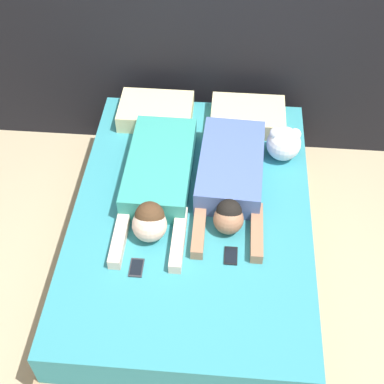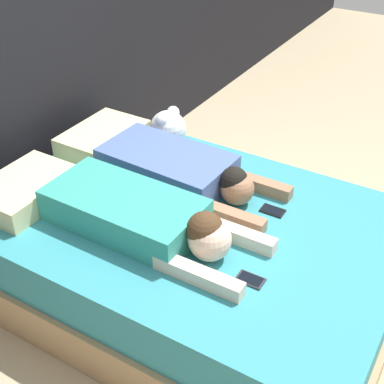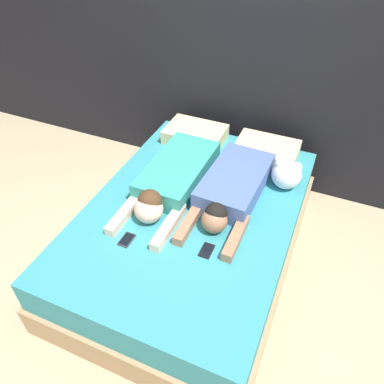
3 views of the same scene
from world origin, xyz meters
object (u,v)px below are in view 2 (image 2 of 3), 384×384
Objects in this scene: person_right at (181,171)px; plush_toy at (168,128)px; person_left at (144,217)px; cell_phone_right at (273,211)px; cell_phone_left at (250,280)px; pillow_head_right at (104,139)px; bed at (192,255)px; pillow_head_left at (26,190)px.

plush_toy reaches higher than person_right.
cell_phone_right is (0.48, -0.47, -0.08)m from person_left.
cell_phone_left is at bearing -166.60° from cell_phone_right.
cell_phone_right is at bearing 13.40° from cell_phone_left.
pillow_head_right reaches higher than cell_phone_right.
bed is 0.44m from person_left.
person_right is at bearing -48.68° from pillow_head_left.
cell_phone_right reaches higher than bed.
bed is at bearing -137.36° from person_right.
cell_phone_left is 0.52× the size of plush_toy.
cell_phone_left is at bearing -120.49° from bed.
pillow_head_left is 0.49× the size of person_right.
pillow_head_right is at bearing 65.19° from cell_phone_left.
person_right is at bearing 92.61° from cell_phone_right.
pillow_head_left is at bearing 92.36° from cell_phone_left.
cell_phone_right is (0.25, -0.34, 0.27)m from bed.
bed is 0.96m from pillow_head_left.
pillow_head_right is at bearing 126.19° from plush_toy.
cell_phone_right is at bearing -53.68° from bed.
pillow_head_left reaches higher than bed.
pillow_head_left is at bearing 180.00° from pillow_head_right.
person_right reaches higher than pillow_head_left.
pillow_head_right is at bearing 0.00° from pillow_head_left.
person_right is (0.22, 0.21, 0.35)m from bed.
bed is 2.05× the size of person_right.
person_right reaches higher than pillow_head_right.
bed is 4.16× the size of pillow_head_right.
bed is at bearing -137.72° from plush_toy.
person_left reaches higher than person_right.
person_left is at bearing 149.37° from bed.
cell_phone_right is at bearing -63.85° from pillow_head_left.
pillow_head_right is at bearing 86.24° from cell_phone_right.
pillow_head_right is at bearing 68.61° from bed.
plush_toy is at bearing 69.80° from cell_phone_right.
pillow_head_right reaches higher than bed.
bed is 4.16× the size of pillow_head_left.
plush_toy is (0.79, 0.38, 0.03)m from person_left.
plush_toy is (0.24, -0.32, 0.06)m from pillow_head_right.
person_left is at bearing 135.13° from cell_phone_right.
plush_toy is (0.31, 0.85, 0.11)m from cell_phone_right.
person_left is at bearing -154.40° from plush_toy.
plush_toy is (0.84, 0.98, 0.11)m from cell_phone_left.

